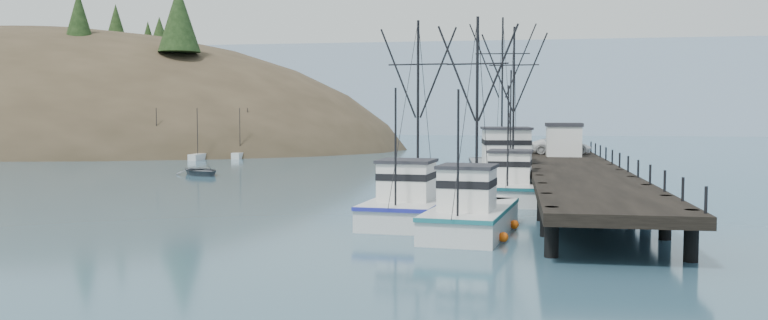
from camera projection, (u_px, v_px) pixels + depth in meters
ground at (300, 233)px, 35.30m from camera, size 400.00×400.00×0.00m
pier at (578, 174)px, 48.51m from camera, size 6.00×44.00×2.00m
headland at (3, 173)px, 125.76m from camera, size 134.80×78.00×51.00m
distant_ridge at (515, 133)px, 200.69m from camera, size 360.00×40.00×26.00m
distant_ridge_far at (346, 131)px, 224.03m from camera, size 180.00×25.00×18.00m
moored_sailboats at (192, 154)px, 95.34m from camera, size 19.84×18.58×6.35m
trawler_near at (473, 215)px, 35.57m from camera, size 4.45×10.44×10.64m
trawler_mid at (414, 205)px, 39.46m from camera, size 4.54×11.05×10.94m
trawler_far at (512, 187)px, 49.00m from camera, size 4.26×11.47×11.69m
work_vessel at (503, 171)px, 57.05m from camera, size 6.09×16.14×13.38m
pier_shed at (564, 139)px, 62.78m from camera, size 3.00×3.20×2.80m
pickup_truck at (561, 146)px, 66.14m from camera, size 5.48×2.91×1.47m
motorboat at (202, 175)px, 67.59m from camera, size 6.21×6.29×1.07m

